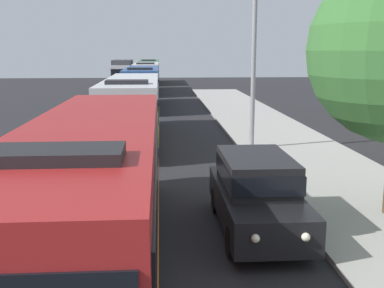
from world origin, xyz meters
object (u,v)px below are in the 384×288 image
object	(u,v)px
streetlamp_mid	(255,26)
bus_middle	(142,86)
bus_second_in_line	(132,107)
box_truck_oncoming	(122,72)
bus_rear	(149,71)
bus_lead	(95,188)
white_suv	(256,191)
bus_fourth_in_line	(147,76)

from	to	relation	value
streetlamp_mid	bus_middle	bearing A→B (deg)	108.18
bus_second_in_line	box_truck_oncoming	size ratio (longest dim) A/B	1.60
box_truck_oncoming	streetlamp_mid	size ratio (longest dim) A/B	0.81
bus_second_in_line	streetlamp_mid	distance (m)	7.12
bus_rear	box_truck_oncoming	distance (m)	4.79
bus_lead	bus_second_in_line	bearing A→B (deg)	90.00
bus_second_in_line	white_suv	distance (m)	12.70
bus_second_in_line	box_truck_oncoming	xyz separation A→B (m)	(-3.30, 37.03, 0.01)
bus_fourth_in_line	white_suv	bearing A→B (deg)	-84.59
bus_second_in_line	bus_fourth_in_line	bearing A→B (deg)	90.00
bus_middle	streetlamp_mid	size ratio (longest dim) A/B	1.25
bus_second_in_line	white_suv	size ratio (longest dim) A/B	2.32
bus_lead	white_suv	xyz separation A→B (m)	(3.70, 1.71, -0.66)
bus_second_in_line	bus_rear	bearing A→B (deg)	90.00
bus_lead	bus_middle	bearing A→B (deg)	90.00
bus_lead	streetlamp_mid	xyz separation A→B (m)	(5.40, 11.08, 3.74)
bus_second_in_line	bus_middle	distance (m)	13.68
bus_fourth_in_line	streetlamp_mid	bearing A→B (deg)	-79.70
bus_fourth_in_line	box_truck_oncoming	size ratio (longest dim) A/B	1.68
bus_second_in_line	streetlamp_mid	xyz separation A→B (m)	(5.40, -2.76, 3.74)
bus_lead	bus_second_in_line	size ratio (longest dim) A/B	1.01
bus_middle	bus_second_in_line	bearing A→B (deg)	-90.00
bus_fourth_in_line	bus_rear	size ratio (longest dim) A/B	1.08
bus_rear	bus_second_in_line	bearing A→B (deg)	-90.00
bus_rear	white_suv	distance (m)	52.75
bus_middle	bus_rear	bearing A→B (deg)	90.00
box_truck_oncoming	bus_lead	bearing A→B (deg)	-86.29
bus_rear	white_suv	world-z (taller)	bus_rear
white_suv	streetlamp_mid	xyz separation A→B (m)	(1.70, 9.37, 4.40)
white_suv	streetlamp_mid	world-z (taller)	streetlamp_mid
bus_lead	streetlamp_mid	bearing A→B (deg)	64.02
bus_middle	bus_fourth_in_line	world-z (taller)	same
bus_second_in_line	bus_fourth_in_line	size ratio (longest dim) A/B	0.95
bus_lead	bus_rear	world-z (taller)	same
bus_second_in_line	bus_rear	world-z (taller)	same
bus_lead	box_truck_oncoming	world-z (taller)	bus_lead
bus_second_in_line	bus_rear	distance (m)	40.49
bus_fourth_in_line	streetlamp_mid	world-z (taller)	streetlamp_mid
bus_rear	bus_middle	bearing A→B (deg)	-90.00
bus_second_in_line	white_suv	bearing A→B (deg)	-73.04
bus_rear	white_suv	size ratio (longest dim) A/B	2.25
box_truck_oncoming	streetlamp_mid	distance (m)	40.89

